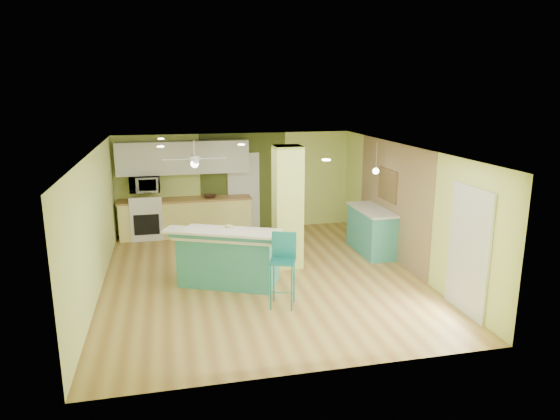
% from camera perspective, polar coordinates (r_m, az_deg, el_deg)
% --- Properties ---
extents(floor, '(6.00, 7.00, 0.01)m').
position_cam_1_polar(floor, '(9.90, -2.16, -7.61)').
color(floor, olive).
rests_on(floor, ground).
extents(ceiling, '(6.00, 7.00, 0.01)m').
position_cam_1_polar(ceiling, '(9.29, -2.30, 6.96)').
color(ceiling, white).
rests_on(ceiling, wall_back).
extents(wall_back, '(6.00, 0.01, 2.50)m').
position_cam_1_polar(wall_back, '(12.90, -5.10, 3.20)').
color(wall_back, '#D4E37A').
rests_on(wall_back, floor).
extents(wall_front, '(6.00, 0.01, 2.50)m').
position_cam_1_polar(wall_front, '(6.27, 3.73, -8.30)').
color(wall_front, '#D4E37A').
rests_on(wall_front, floor).
extents(wall_left, '(0.01, 7.00, 2.50)m').
position_cam_1_polar(wall_left, '(9.46, -20.42, -1.52)').
color(wall_left, '#D4E37A').
rests_on(wall_left, floor).
extents(wall_right, '(0.01, 7.00, 2.50)m').
position_cam_1_polar(wall_right, '(10.47, 14.15, 0.35)').
color(wall_right, '#D4E37A').
rests_on(wall_right, floor).
extents(wood_panel, '(0.02, 3.40, 2.50)m').
position_cam_1_polar(wood_panel, '(10.99, 12.68, 1.06)').
color(wood_panel, '#866B4C').
rests_on(wood_panel, floor).
extents(olive_accent, '(2.20, 0.02, 2.50)m').
position_cam_1_polar(olive_accent, '(12.91, -4.21, 3.22)').
color(olive_accent, '#454F1F').
rests_on(olive_accent, floor).
extents(interior_door, '(0.82, 0.05, 2.00)m').
position_cam_1_polar(interior_door, '(12.93, -4.17, 2.11)').
color(interior_door, white).
rests_on(interior_door, floor).
extents(french_door, '(0.04, 1.08, 2.10)m').
position_cam_1_polar(french_door, '(8.60, 20.73, -4.43)').
color(french_door, silver).
rests_on(french_door, floor).
extents(column, '(0.55, 0.55, 2.50)m').
position_cam_1_polar(column, '(10.12, 0.87, 0.32)').
color(column, '#C4D763').
rests_on(column, floor).
extents(kitchen_run, '(3.25, 0.63, 0.94)m').
position_cam_1_polar(kitchen_run, '(12.67, -10.67, -0.80)').
color(kitchen_run, '#E9DC7A').
rests_on(kitchen_run, floor).
extents(stove, '(0.76, 0.66, 1.08)m').
position_cam_1_polar(stove, '(12.67, -14.96, -1.08)').
color(stove, white).
rests_on(stove, floor).
extents(upper_cabinets, '(3.20, 0.34, 0.80)m').
position_cam_1_polar(upper_cabinets, '(12.51, -10.99, 5.91)').
color(upper_cabinets, silver).
rests_on(upper_cabinets, wall_back).
extents(microwave, '(0.70, 0.48, 0.39)m').
position_cam_1_polar(microwave, '(12.49, -15.21, 2.88)').
color(microwave, white).
rests_on(microwave, wall_back).
extents(ceiling_fan, '(1.41, 1.41, 0.61)m').
position_cam_1_polar(ceiling_fan, '(11.19, -9.75, 5.73)').
color(ceiling_fan, white).
rests_on(ceiling_fan, ceiling).
extents(pendant_lamp, '(0.14, 0.14, 0.69)m').
position_cam_1_polar(pendant_lamp, '(10.87, 10.90, 4.41)').
color(pendant_lamp, white).
rests_on(pendant_lamp, ceiling).
extents(wall_decor, '(0.03, 0.90, 0.70)m').
position_cam_1_polar(wall_decor, '(11.10, 12.21, 2.79)').
color(wall_decor, brown).
rests_on(wall_decor, wood_panel).
extents(peninsula, '(2.28, 1.84, 1.13)m').
position_cam_1_polar(peninsula, '(9.44, -5.88, -5.34)').
color(peninsula, teal).
rests_on(peninsula, floor).
extents(bar_stool, '(0.54, 0.54, 1.26)m').
position_cam_1_polar(bar_stool, '(8.40, 0.38, -5.44)').
color(bar_stool, '#1C7A7E').
rests_on(bar_stool, floor).
extents(side_counter, '(0.66, 1.56, 1.00)m').
position_cam_1_polar(side_counter, '(11.36, 10.42, -2.30)').
color(side_counter, teal).
rests_on(side_counter, floor).
extents(fruit_bowl, '(0.34, 0.34, 0.08)m').
position_cam_1_polar(fruit_bowl, '(12.57, -8.00, 1.57)').
color(fruit_bowl, '#352115').
rests_on(fruit_bowl, kitchen_run).
extents(canister, '(0.14, 0.14, 0.17)m').
position_cam_1_polar(canister, '(9.23, -5.87, -2.25)').
color(canister, gold).
rests_on(canister, peninsula).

